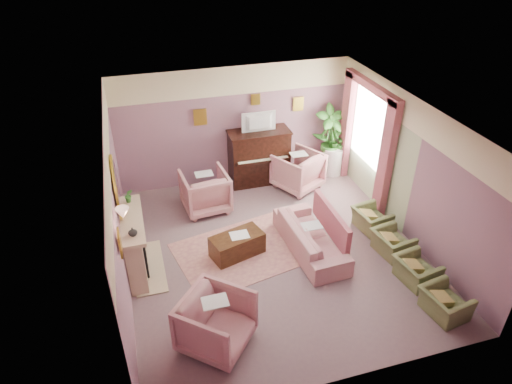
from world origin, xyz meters
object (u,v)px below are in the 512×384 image
object	(u,v)px
floral_armchair_left	(205,189)
olive_chair_b	(417,267)
olive_chair_a	(445,300)
olive_chair_c	(392,240)
television	(260,121)
piano	(259,157)
side_table	(332,160)
floral_armchair_right	(298,169)
olive_chair_d	(372,216)
coffee_table	(237,245)
sofa	(311,233)
floral_armchair_front	(216,320)

from	to	relation	value
floral_armchair_left	olive_chair_b	size ratio (longest dim) A/B	1.39
floral_armchair_left	olive_chair_b	xyz separation A→B (m)	(3.15, -3.35, -0.19)
olive_chair_a	olive_chair_c	xyz separation A→B (m)	(0.00, 1.64, 0.00)
television	piano	bearing A→B (deg)	90.00
olive_chair_c	television	bearing A→B (deg)	116.76
side_table	olive_chair_c	bearing A→B (deg)	-93.87
floral_armchair_right	olive_chair_d	xyz separation A→B (m)	(0.87, -2.01, -0.19)
side_table	floral_armchair_left	bearing A→B (deg)	-168.08
floral_armchair_left	floral_armchair_right	bearing A→B (deg)	7.36
coffee_table	sofa	size ratio (longest dim) A/B	0.50
coffee_table	floral_armchair_left	size ratio (longest dim) A/B	1.00
piano	olive_chair_b	xyz separation A→B (m)	(1.67, -4.18, -0.34)
floral_armchair_right	olive_chair_b	xyz separation A→B (m)	(0.87, -3.65, -0.19)
piano	olive_chair_a	bearing A→B (deg)	-71.54
olive_chair_c	sofa	bearing A→B (deg)	160.05
olive_chair_d	olive_chair_b	bearing A→B (deg)	-90.00
piano	coffee_table	distance (m)	2.87
television	olive_chair_a	bearing A→B (deg)	-71.36
piano	olive_chair_d	bearing A→B (deg)	-56.70
television	floral_armchair_right	world-z (taller)	television
sofa	floral_armchair_front	world-z (taller)	floral_armchair_front
olive_chair_b	floral_armchair_front	bearing A→B (deg)	-174.32
coffee_table	olive_chair_c	size ratio (longest dim) A/B	1.39
olive_chair_c	floral_armchair_right	bearing A→B (deg)	107.16
floral_armchair_front	olive_chair_a	xyz separation A→B (m)	(3.70, -0.45, -0.19)
floral_armchair_right	floral_armchair_front	world-z (taller)	same
olive_chair_a	floral_armchair_left	bearing A→B (deg)	127.04
television	sofa	xyz separation A→B (m)	(0.20, -2.78, -1.19)
floral_armchair_right	olive_chair_a	xyz separation A→B (m)	(0.87, -4.47, -0.19)
sofa	olive_chair_b	distance (m)	2.00
floral_armchair_right	floral_armchair_front	bearing A→B (deg)	-125.13
sofa	floral_armchair_front	size ratio (longest dim) A/B	2.02
television	coffee_table	bearing A→B (deg)	-115.57
television	floral_armchair_left	distance (m)	2.00
television	floral_armchair_right	bearing A→B (deg)	-31.35
floral_armchair_front	olive_chair_c	world-z (taller)	floral_armchair_front
olive_chair_b	olive_chair_c	bearing A→B (deg)	90.00
floral_armchair_right	olive_chair_b	world-z (taller)	floral_armchair_right
olive_chair_d	side_table	world-z (taller)	side_table
floral_armchair_front	side_table	size ratio (longest dim) A/B	1.43
floral_armchair_right	olive_chair_d	bearing A→B (deg)	-66.50
television	coffee_table	world-z (taller)	television
floral_armchair_right	olive_chair_b	bearing A→B (deg)	-76.54
television	side_table	bearing A→B (deg)	-2.08
olive_chair_b	olive_chair_d	world-z (taller)	same
floral_armchair_left	olive_chair_a	size ratio (longest dim) A/B	1.39
piano	floral_armchair_front	xyz separation A→B (m)	(-2.03, -4.55, -0.15)
sofa	olive_chair_b	xyz separation A→B (m)	(1.47, -1.35, -0.10)
piano	television	distance (m)	0.95
olive_chair_c	side_table	size ratio (longest dim) A/B	1.03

